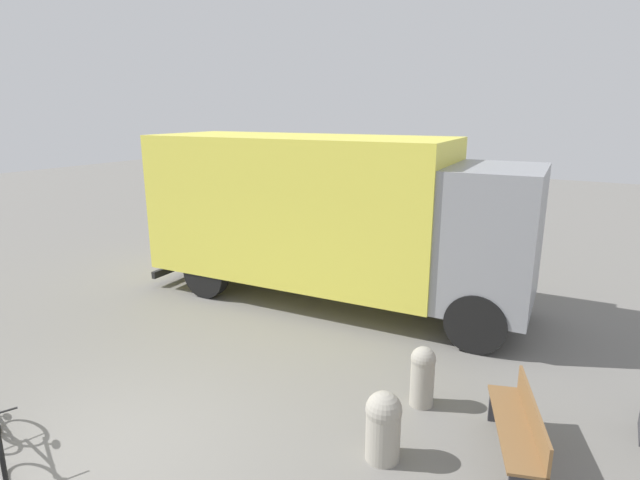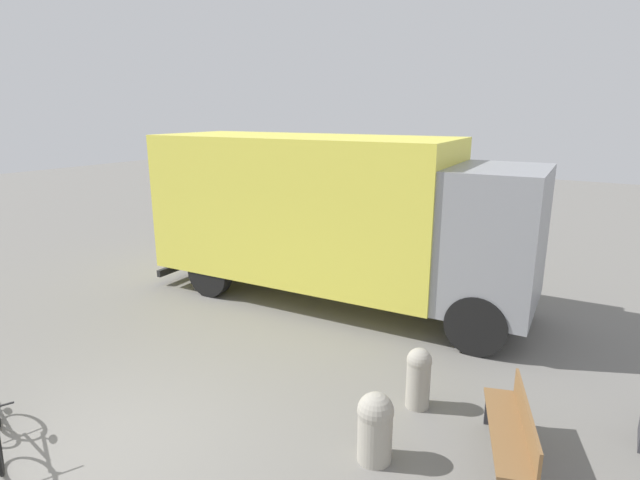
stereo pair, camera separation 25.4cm
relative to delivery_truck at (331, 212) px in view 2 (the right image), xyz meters
The scene contains 5 objects.
ground_plane 6.21m from the delivery_truck, 87.84° to the right, with size 60.00×60.00×0.00m, color slate.
delivery_truck is the anchor object (origin of this frame).
park_bench 5.88m from the delivery_truck, 37.69° to the right, with size 0.92×1.74×0.82m.
bollard_near_bench 5.43m from the delivery_truck, 53.41° to the right, with size 0.43×0.43×0.86m.
bollard_far_bench 4.51m from the delivery_truck, 42.62° to the right, with size 0.34×0.34×0.87m.
Camera 2 is at (5.04, -2.92, 3.99)m, focal length 28.00 mm.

